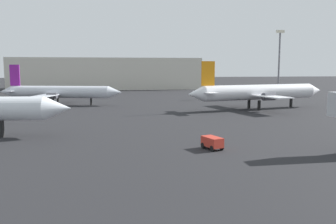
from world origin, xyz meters
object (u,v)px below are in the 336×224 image
Objects in this scene: airplane_distant at (258,92)px; light_mast_right at (279,59)px; airplane_far_right at (59,92)px; baggage_cart at (212,142)px.

airplane_distant is 34.59m from light_mast_right.
light_mast_right is at bearing 44.27° from airplane_distant.
light_mast_right is at bearing 26.67° from airplane_far_right.
baggage_cart is at bearing -133.12° from airplane_distant.
airplane_distant is 44.10m from airplane_far_right.
light_mast_right is (60.07, 12.92, 7.87)m from airplane_far_right.
airplane_far_right is 1.48× the size of light_mast_right.
airplane_far_right is at bearing -167.87° from light_mast_right.
airplane_far_right reaches higher than baggage_cart.
airplane_distant is 1.14× the size of airplane_far_right.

